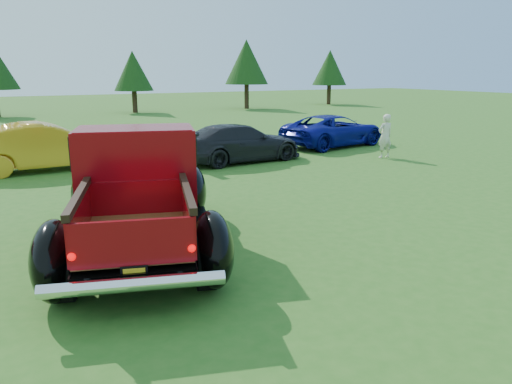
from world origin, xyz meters
name	(u,v)px	position (x,y,z in m)	size (l,w,h in m)	color
ground	(282,257)	(0.00, 0.00, 0.00)	(120.00, 120.00, 0.00)	#2C5F1B
tree_mid_right	(133,71)	(6.00, 30.00, 2.97)	(2.82, 2.82, 4.40)	#332114
tree_east	(246,62)	(15.00, 29.50, 3.66)	(3.46, 3.46, 5.40)	#332114
tree_far_east	(330,68)	(24.00, 30.50, 3.25)	(3.07, 3.07, 4.80)	#332114
pickup_truck	(138,189)	(-1.83, 1.94, 0.99)	(3.93, 5.95, 2.08)	black
show_car_yellow	(46,146)	(-2.42, 9.95, 0.74)	(1.56, 4.48, 1.48)	orange
show_car_grey	(240,143)	(3.50, 8.35, 0.64)	(1.79, 4.40, 1.28)	black
show_car_blue	(334,130)	(8.51, 9.68, 0.64)	(2.12, 4.60, 1.28)	navy
spectator	(385,136)	(8.32, 6.51, 0.77)	(0.56, 0.37, 1.55)	beige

